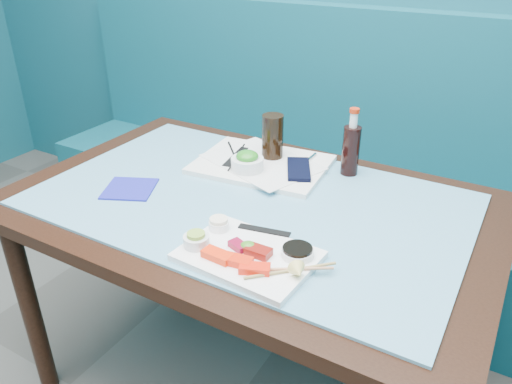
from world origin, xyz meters
The scene contains 34 objects.
booth_bench centered at (0.00, 2.29, 0.37)m, with size 3.00×0.56×1.17m.
dining_table centered at (0.00, 1.45, 0.67)m, with size 1.40×0.90×0.75m.
glass_top centered at (0.00, 1.45, 0.75)m, with size 1.22×0.76×0.01m, color #5C9AB8.
sashimi_plate centered at (0.15, 1.19, 0.77)m, with size 0.31×0.22×0.02m, color white.
salmon_left centered at (0.10, 1.14, 0.78)m, with size 0.07×0.04×0.02m, color #FD2D0A.
salmon_mid centered at (0.15, 1.14, 0.78)m, with size 0.07×0.03×0.02m, color red.
salmon_right centered at (0.20, 1.14, 0.78)m, with size 0.07×0.03×0.02m, color #F61F09.
tuna_left centered at (0.12, 1.20, 0.78)m, with size 0.05×0.03×0.02m, color maroon.
tuna_right centered at (0.18, 1.20, 0.78)m, with size 0.06×0.04×0.02m, color maroon.
seaweed_garnish centered at (0.15, 1.20, 0.79)m, with size 0.04×0.04×0.02m, color #3A7E1D.
ramekin_wasabi centered at (0.03, 1.16, 0.79)m, with size 0.06×0.06×0.03m, color silver.
wasabi_fill centered at (0.03, 1.16, 0.81)m, with size 0.04×0.04×0.01m, color #81AB37.
ramekin_ginger centered at (0.03, 1.25, 0.78)m, with size 0.05×0.05×0.02m, color white.
ginger_fill centered at (0.03, 1.25, 0.80)m, with size 0.05×0.05×0.01m, color #F3E2C7.
soy_dish centered at (0.26, 1.24, 0.78)m, with size 0.08×0.08×0.02m, color white.
soy_fill centered at (0.26, 1.24, 0.79)m, with size 0.07×0.07×0.01m, color black.
lemon_wedge centered at (0.30, 1.16, 0.79)m, with size 0.04×0.04×0.03m, color #F2DB72.
chopstick_sleeve centered at (0.14, 1.30, 0.78)m, with size 0.14×0.02×0.00m, color black.
wooden_chopstick_a centered at (0.26, 1.18, 0.78)m, with size 0.01×0.01×0.21m, color tan.
wooden_chopstick_b centered at (0.27, 1.18, 0.78)m, with size 0.01×0.01×0.22m, color #9A8148.
serving_tray centered at (-0.08, 1.66, 0.77)m, with size 0.42×0.32×0.02m, color white.
paper_placemat centered at (-0.08, 1.66, 0.77)m, with size 0.36×0.26×0.00m, color silver.
seaweed_bowl centered at (-0.09, 1.59, 0.79)m, with size 0.10×0.10×0.04m, color white.
seaweed_salad centered at (-0.09, 1.59, 0.82)m, with size 0.07×0.07×0.04m, color #257F1D.
cola_glass centered at (-0.07, 1.72, 0.85)m, with size 0.07×0.07×0.15m, color black.
navy_pouch centered at (0.06, 1.66, 0.78)m, with size 0.07×0.16×0.01m, color black.
fork centered at (0.05, 1.77, 0.78)m, with size 0.01×0.01×0.08m, color silver.
black_chopstick_a centered at (-0.18, 1.65, 0.78)m, with size 0.01×0.01×0.25m, color black.
black_chopstick_b centered at (-0.17, 1.65, 0.78)m, with size 0.01×0.01×0.22m, color black.
tray_sleeve centered at (-0.17, 1.65, 0.78)m, with size 0.03×0.17×0.00m, color black.
cola_bottle_body centered at (0.19, 1.76, 0.84)m, with size 0.06×0.06×0.16m, color black.
cola_bottle_neck centered at (0.19, 1.76, 0.94)m, with size 0.02×0.02×0.05m, color white.
cola_bottle_cap centered at (0.19, 1.76, 0.97)m, with size 0.03×0.03×0.01m, color red.
blue_napkin centered at (-0.34, 1.32, 0.76)m, with size 0.14×0.14×0.01m, color #1A1D93.
Camera 1 is at (0.66, 0.36, 1.45)m, focal length 35.00 mm.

